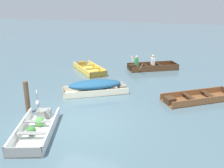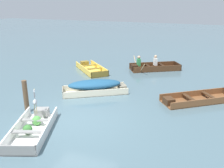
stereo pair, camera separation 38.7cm
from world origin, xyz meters
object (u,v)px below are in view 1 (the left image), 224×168
object	(u,v)px
skiff_wooden_brown_mid_moored	(196,98)
dinghy_white_foreground	(37,128)
skiff_yellow_far_moored	(88,69)
rowboat_dark_varnish_with_crew	(149,66)
skiff_cream_near_moored	(96,86)
heron_on_dinghy	(37,102)
mooring_post	(27,98)

from	to	relation	value
skiff_wooden_brown_mid_moored	dinghy_white_foreground	bearing A→B (deg)	-136.46
skiff_yellow_far_moored	rowboat_dark_varnish_with_crew	world-z (taller)	rowboat_dark_varnish_with_crew
skiff_cream_near_moored	skiff_wooden_brown_mid_moored	distance (m)	4.47
rowboat_dark_varnish_with_crew	heron_on_dinghy	size ratio (longest dim) A/B	3.72
dinghy_white_foreground	rowboat_dark_varnish_with_crew	distance (m)	9.08
heron_on_dinghy	mooring_post	size ratio (longest dim) A/B	0.66
skiff_wooden_brown_mid_moored	skiff_yellow_far_moored	bearing A→B (deg)	156.71
heron_on_dinghy	skiff_yellow_far_moored	bearing A→B (deg)	100.73
skiff_yellow_far_moored	rowboat_dark_varnish_with_crew	bearing A→B (deg)	24.30
skiff_cream_near_moored	mooring_post	distance (m)	3.24
dinghy_white_foreground	skiff_yellow_far_moored	distance (m)	7.48
skiff_wooden_brown_mid_moored	mooring_post	distance (m)	6.95
skiff_wooden_brown_mid_moored	skiff_yellow_far_moored	size ratio (longest dim) A/B	1.13
skiff_yellow_far_moored	dinghy_white_foreground	bearing A→B (deg)	-78.18
skiff_wooden_brown_mid_moored	heron_on_dinghy	world-z (taller)	heron_on_dinghy
skiff_wooden_brown_mid_moored	skiff_yellow_far_moored	xyz separation A→B (m)	(-6.36, 2.74, 0.02)
skiff_cream_near_moored	skiff_wooden_brown_mid_moored	xyz separation A→B (m)	(4.41, 0.67, -0.26)
skiff_cream_near_moored	rowboat_dark_varnish_with_crew	bearing A→B (deg)	73.28
dinghy_white_foreground	skiff_yellow_far_moored	world-z (taller)	dinghy_white_foreground
skiff_wooden_brown_mid_moored	rowboat_dark_varnish_with_crew	distance (m)	5.19
rowboat_dark_varnish_with_crew	heron_on_dinghy	bearing A→B (deg)	-104.31
skiff_yellow_far_moored	heron_on_dinghy	world-z (taller)	heron_on_dinghy
rowboat_dark_varnish_with_crew	mooring_post	distance (m)	8.38
heron_on_dinghy	skiff_wooden_brown_mid_moored	bearing A→B (deg)	39.08
mooring_post	skiff_yellow_far_moored	bearing A→B (deg)	93.40
dinghy_white_foreground	skiff_wooden_brown_mid_moored	distance (m)	6.66
skiff_cream_near_moored	mooring_post	xyz separation A→B (m)	(-1.58, -2.82, 0.28)
dinghy_white_foreground	skiff_cream_near_moored	size ratio (longest dim) A/B	0.95
dinghy_white_foreground	skiff_yellow_far_moored	xyz separation A→B (m)	(-1.53, 7.32, -0.01)
heron_on_dinghy	dinghy_white_foreground	bearing A→B (deg)	-63.66
dinghy_white_foreground	mooring_post	xyz separation A→B (m)	(-1.16, 1.10, 0.51)
skiff_cream_near_moored	mooring_post	size ratio (longest dim) A/B	2.35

